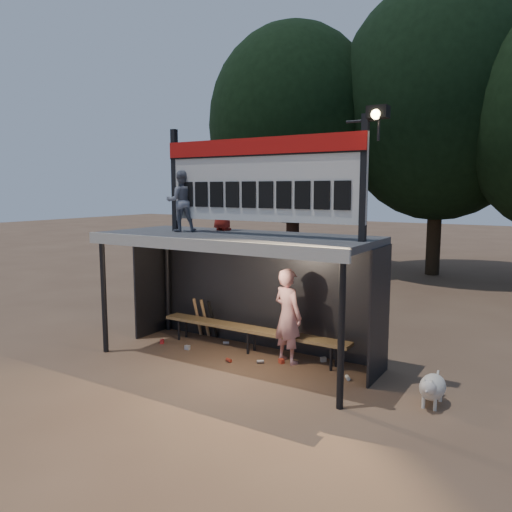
% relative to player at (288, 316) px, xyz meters
% --- Properties ---
extents(ground, '(80.00, 80.00, 0.00)m').
position_rel_player_xyz_m(ground, '(-0.86, -0.42, -0.86)').
color(ground, brown).
rests_on(ground, ground).
extents(player, '(0.73, 0.59, 1.72)m').
position_rel_player_xyz_m(player, '(0.00, 0.00, 0.00)').
color(player, white).
rests_on(player, ground).
extents(child_a, '(0.70, 0.69, 1.14)m').
position_rel_player_xyz_m(child_a, '(-2.02, -0.48, 2.03)').
color(child_a, slate).
rests_on(child_a, dugout_shelter).
extents(child_b, '(0.51, 0.39, 0.95)m').
position_rel_player_xyz_m(child_b, '(-1.53, 0.17, 1.93)').
color(child_b, maroon).
rests_on(child_b, dugout_shelter).
extents(dugout_shelter, '(5.10, 2.08, 2.32)m').
position_rel_player_xyz_m(dugout_shelter, '(-0.86, -0.18, 0.99)').
color(dugout_shelter, '#3E3E40').
rests_on(dugout_shelter, ground).
extents(scoreboard_assembly, '(4.10, 0.27, 1.99)m').
position_rel_player_xyz_m(scoreboard_assembly, '(-0.30, -0.43, 2.46)').
color(scoreboard_assembly, black).
rests_on(scoreboard_assembly, dugout_shelter).
extents(bench, '(4.00, 0.35, 0.48)m').
position_rel_player_xyz_m(bench, '(-0.86, 0.13, -0.43)').
color(bench, olive).
rests_on(bench, ground).
extents(tree_left, '(6.46, 6.46, 9.27)m').
position_rel_player_xyz_m(tree_left, '(-4.86, 9.58, 4.65)').
color(tree_left, black).
rests_on(tree_left, ground).
extents(tree_mid, '(7.22, 7.22, 10.36)m').
position_rel_player_xyz_m(tree_mid, '(0.14, 11.08, 5.31)').
color(tree_mid, black).
rests_on(tree_mid, ground).
extents(dog, '(0.36, 0.81, 0.49)m').
position_rel_player_xyz_m(dog, '(2.64, -0.55, -0.58)').
color(dog, beige).
rests_on(dog, ground).
extents(bats, '(0.48, 0.33, 0.84)m').
position_rel_player_xyz_m(bats, '(-2.17, 0.40, -0.43)').
color(bats, '#A6784D').
rests_on(bats, ground).
extents(litter, '(4.05, 1.03, 0.08)m').
position_rel_player_xyz_m(litter, '(-0.73, -0.17, -0.82)').
color(litter, '#B21E22').
rests_on(litter, ground).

